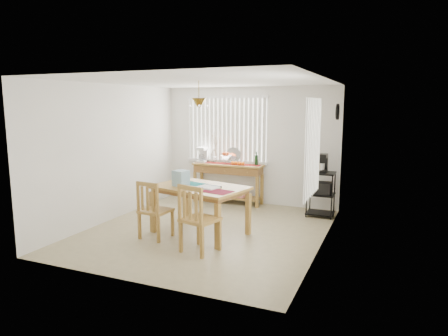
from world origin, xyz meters
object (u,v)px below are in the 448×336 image
at_px(sideboard, 228,174).
at_px(cart_items, 322,164).
at_px(wire_cart, 321,190).
at_px(chair_left, 154,210).
at_px(dining_table, 200,192).
at_px(chair_right, 198,219).

height_order(sideboard, cart_items, cart_items).
height_order(wire_cart, cart_items, cart_items).
bearing_deg(cart_items, chair_left, -133.37).
distance_m(wire_cart, dining_table, 2.59).
relative_size(sideboard, wire_cart, 1.78).
relative_size(cart_items, dining_table, 0.21).
bearing_deg(chair_left, dining_table, 43.14).
height_order(sideboard, chair_left, chair_left).
distance_m(chair_left, chair_right, 1.00).
relative_size(sideboard, dining_table, 0.91).
relative_size(wire_cart, chair_right, 0.85).
xyz_separation_m(wire_cart, dining_table, (-1.74, -1.90, 0.20)).
bearing_deg(chair_left, sideboard, 85.48).
bearing_deg(dining_table, sideboard, 99.43).
height_order(cart_items, chair_left, cart_items).
height_order(chair_left, chair_right, chair_right).
distance_m(cart_items, chair_right, 3.11).
relative_size(wire_cart, dining_table, 0.51).
height_order(wire_cart, chair_right, chair_right).
bearing_deg(chair_right, sideboard, 103.80).
bearing_deg(chair_right, cart_items, 63.53).
bearing_deg(chair_left, cart_items, 46.63).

